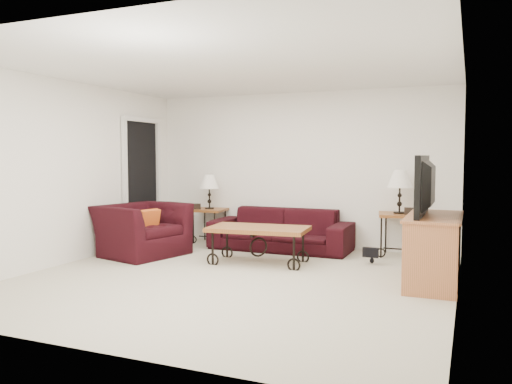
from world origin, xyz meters
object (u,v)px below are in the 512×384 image
side_table_left (210,226)px  lamp_right (400,192)px  sofa (281,230)px  armchair (142,230)px  coffee_table (258,245)px  lamp_left (209,192)px  backpack (372,248)px  television (433,185)px  tv_stand (434,250)px  side_table_right (399,235)px

side_table_left → lamp_right: size_ratio=0.91×
sofa → armchair: armchair is taller
lamp_right → coffee_table: lamp_right is taller
lamp_left → lamp_right: bearing=-0.0°
lamp_right → backpack: size_ratio=1.52×
sofa → lamp_left: size_ratio=3.80×
lamp_left → coffee_table: (1.42, -1.26, -0.61)m
television → lamp_left: bearing=-112.7°
coffee_table → tv_stand: (2.30, -0.29, 0.15)m
sofa → backpack: 1.59m
tv_stand → side_table_right: bearing=110.6°
lamp_left → armchair: 1.52m
armchair → coffee_table: bearing=-71.6°
lamp_right → tv_stand: size_ratio=0.48×
side_table_right → sofa: bearing=-174.2°
coffee_table → tv_stand: 2.32m
armchair → television: (4.08, -0.16, 0.76)m
sofa → side_table_right: 1.79m
armchair → tv_stand: tv_stand is taller
side_table_right → armchair: (-3.52, -1.39, 0.06)m
tv_stand → backpack: bearing=134.0°
television → tv_stand: bearing=90.0°
sofa → tv_stand: 2.73m
sofa → backpack: sofa is taller
lamp_left → tv_stand: lamp_left is taller
coffee_table → television: (2.28, -0.29, 0.89)m
lamp_left → tv_stand: size_ratio=0.44×
lamp_right → television: (0.56, -1.55, 0.19)m
lamp_right → television: television is taller
lamp_right → side_table_left: bearing=180.0°
sofa → side_table_left: size_ratio=3.80×
tv_stand → sofa: bearing=149.9°
side_table_left → backpack: (2.86, -0.67, -0.08)m
backpack → coffee_table: bearing=-157.1°
sofa → coffee_table: size_ratio=1.63×
coffee_table → backpack: size_ratio=3.21×
side_table_left → lamp_right: bearing=-0.0°
side_table_left → tv_stand: (3.72, -1.55, 0.11)m
backpack → television: bearing=-46.2°
sofa → backpack: bearing=-17.8°
lamp_right → armchair: 3.83m
coffee_table → side_table_right: bearing=36.3°
sofa → side_table_right: sofa is taller
lamp_right → backpack: lamp_right is taller
lamp_right → armchair: lamp_right is taller
sofa → coffee_table: (0.07, -1.08, -0.07)m
sofa → lamp_right: bearing=5.8°
side_table_left → lamp_left: lamp_left is taller
lamp_left → backpack: lamp_left is taller
sofa → tv_stand: size_ratio=1.65×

